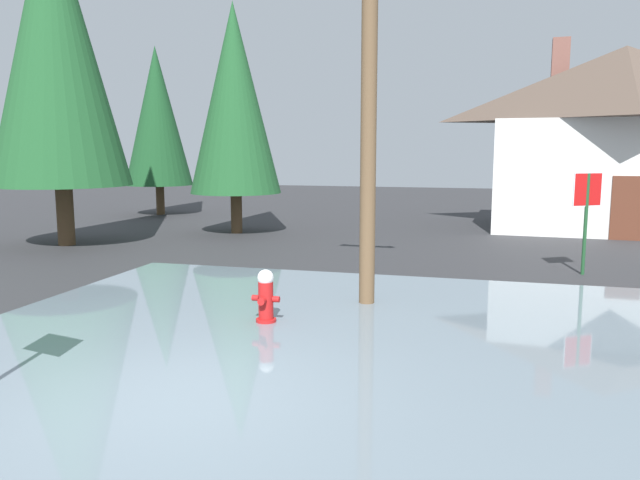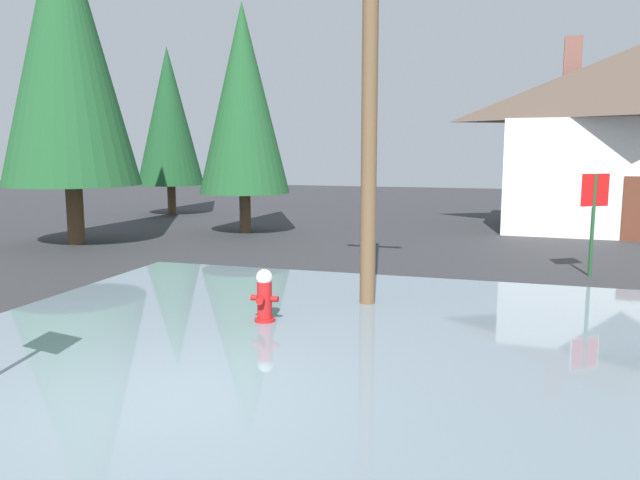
{
  "view_description": "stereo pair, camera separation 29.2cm",
  "coord_description": "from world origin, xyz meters",
  "px_view_note": "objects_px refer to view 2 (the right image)",
  "views": [
    {
      "loc": [
        3.31,
        -6.07,
        2.84
      ],
      "look_at": [
        0.56,
        4.15,
        1.27
      ],
      "focal_mm": 34.83,
      "sensor_mm": 36.0,
      "label": 1
    },
    {
      "loc": [
        3.59,
        -5.99,
        2.84
      ],
      "look_at": [
        0.56,
        4.15,
        1.27
      ],
      "focal_mm": 34.83,
      "sensor_mm": 36.0,
      "label": 2
    }
  ],
  "objects_px": {
    "utility_pole": "(370,76)",
    "stop_sign_far": "(594,203)",
    "fire_hydrant": "(264,298)",
    "pine_tree_short_left": "(243,99)",
    "house": "(634,136)",
    "pine_tree_tall_left": "(65,45)",
    "pine_tree_mid_left": "(169,117)"
  },
  "relations": [
    {
      "from": "stop_sign_far",
      "to": "pine_tree_tall_left",
      "type": "xyz_separation_m",
      "value": [
        -14.17,
        0.7,
        4.11
      ]
    },
    {
      "from": "house",
      "to": "pine_tree_short_left",
      "type": "xyz_separation_m",
      "value": [
        -12.53,
        -4.15,
        1.19
      ]
    },
    {
      "from": "fire_hydrant",
      "to": "pine_tree_tall_left",
      "type": "height_order",
      "value": "pine_tree_tall_left"
    },
    {
      "from": "utility_pole",
      "to": "pine_tree_mid_left",
      "type": "distance_m",
      "value": 17.63
    },
    {
      "from": "fire_hydrant",
      "to": "pine_tree_short_left",
      "type": "bearing_deg",
      "value": 115.04
    },
    {
      "from": "pine_tree_tall_left",
      "to": "pine_tree_mid_left",
      "type": "xyz_separation_m",
      "value": [
        -1.67,
        8.48,
        -1.59
      ]
    },
    {
      "from": "pine_tree_tall_left",
      "to": "fire_hydrant",
      "type": "bearing_deg",
      "value": -36.76
    },
    {
      "from": "utility_pole",
      "to": "pine_tree_short_left",
      "type": "distance_m",
      "value": 10.52
    },
    {
      "from": "pine_tree_short_left",
      "to": "pine_tree_mid_left",
      "type": "bearing_deg",
      "value": 139.57
    },
    {
      "from": "utility_pole",
      "to": "pine_tree_tall_left",
      "type": "bearing_deg",
      "value": 154.38
    },
    {
      "from": "house",
      "to": "pine_tree_mid_left",
      "type": "height_order",
      "value": "pine_tree_mid_left"
    },
    {
      "from": "stop_sign_far",
      "to": "house",
      "type": "relative_size",
      "value": 0.25
    },
    {
      "from": "fire_hydrant",
      "to": "stop_sign_far",
      "type": "relative_size",
      "value": 0.4
    },
    {
      "from": "house",
      "to": "stop_sign_far",
      "type": "bearing_deg",
      "value": -104.34
    },
    {
      "from": "fire_hydrant",
      "to": "utility_pole",
      "type": "relative_size",
      "value": 0.12
    },
    {
      "from": "utility_pole",
      "to": "pine_tree_short_left",
      "type": "relative_size",
      "value": 1.03
    },
    {
      "from": "stop_sign_far",
      "to": "house",
      "type": "height_order",
      "value": "house"
    },
    {
      "from": "fire_hydrant",
      "to": "pine_tree_mid_left",
      "type": "xyz_separation_m",
      "value": [
        -10.29,
        14.92,
        3.73
      ]
    },
    {
      "from": "utility_pole",
      "to": "pine_tree_short_left",
      "type": "bearing_deg",
      "value": 125.53
    },
    {
      "from": "house",
      "to": "pine_tree_mid_left",
      "type": "bearing_deg",
      "value": 178.25
    },
    {
      "from": "utility_pole",
      "to": "stop_sign_far",
      "type": "xyz_separation_m",
      "value": [
        4.21,
        4.07,
        -2.41
      ]
    },
    {
      "from": "stop_sign_far",
      "to": "house",
      "type": "bearing_deg",
      "value": 75.66
    },
    {
      "from": "pine_tree_tall_left",
      "to": "pine_tree_short_left",
      "type": "relative_size",
      "value": 1.3
    },
    {
      "from": "utility_pole",
      "to": "house",
      "type": "bearing_deg",
      "value": 63.2
    },
    {
      "from": "stop_sign_far",
      "to": "house",
      "type": "distance_m",
      "value": 9.05
    },
    {
      "from": "fire_hydrant",
      "to": "utility_pole",
      "type": "bearing_deg",
      "value": 51.27
    },
    {
      "from": "pine_tree_tall_left",
      "to": "stop_sign_far",
      "type": "bearing_deg",
      "value": -2.83
    },
    {
      "from": "house",
      "to": "fire_hydrant",
      "type": "bearing_deg",
      "value": -118.35
    },
    {
      "from": "house",
      "to": "pine_tree_short_left",
      "type": "relative_size",
      "value": 1.2
    },
    {
      "from": "pine_tree_mid_left",
      "to": "pine_tree_tall_left",
      "type": "bearing_deg",
      "value": -78.87
    },
    {
      "from": "stop_sign_far",
      "to": "pine_tree_short_left",
      "type": "relative_size",
      "value": 0.31
    },
    {
      "from": "fire_hydrant",
      "to": "pine_tree_short_left",
      "type": "xyz_separation_m",
      "value": [
        -4.77,
        10.22,
        4.0
      ]
    }
  ]
}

